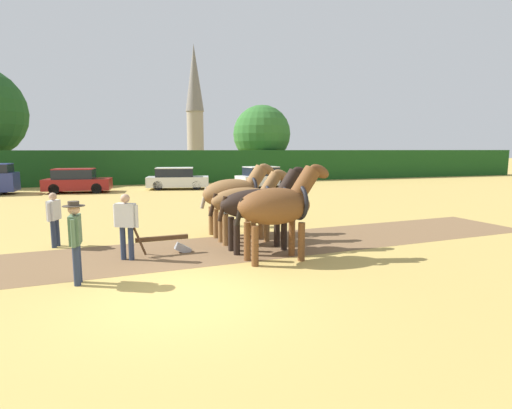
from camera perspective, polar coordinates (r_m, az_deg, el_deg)
ground_plane at (r=8.21m, az=-10.31°, el=-12.72°), size 240.00×240.00×0.00m
plowed_furrow_strip at (r=11.28m, az=-21.68°, el=-7.42°), size 28.64×5.07×0.01m
hedgerow at (r=34.88m, az=-16.53°, el=5.14°), size 79.93×1.77×2.80m
tree_center at (r=40.18m, az=0.84°, el=10.02°), size 5.67×5.67×7.21m
church_spire at (r=76.40m, az=-8.76°, el=14.20°), size 3.35×3.35×21.77m
draft_horse_lead_left at (r=10.25m, az=3.27°, el=-0.15°), size 2.74×1.12×2.57m
draft_horse_lead_right at (r=11.30m, az=0.83°, el=0.17°), size 2.92×1.02×2.45m
draft_horse_trail_left at (r=12.36m, az=-1.24°, el=0.58°), size 2.76×0.98×2.32m
draft_horse_trail_right at (r=13.42m, az=-2.99°, el=1.61°), size 2.71×1.17×2.47m
plow at (r=11.34m, az=-12.60°, el=-5.32°), size 1.67×0.48×1.13m
farmer_at_plow at (r=10.87m, az=-18.07°, el=-2.32°), size 0.61×0.43×1.74m
farmer_beside_team at (r=14.98m, az=-4.46°, el=0.63°), size 0.42×0.65×1.69m
farmer_onlooker_left at (r=9.29m, az=-24.39°, el=-4.03°), size 0.45×0.69×1.80m
farmer_onlooker_right at (r=13.15m, az=-26.89°, el=-1.45°), size 0.34×0.63×1.62m
parked_car_left at (r=29.22m, az=-24.22°, el=3.07°), size 4.33×2.25×1.61m
parked_car_center_left at (r=29.59m, az=-11.22°, el=3.64°), size 4.64×2.57×1.57m
parked_car_center at (r=30.48m, az=0.94°, el=3.90°), size 4.25×2.51×1.58m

